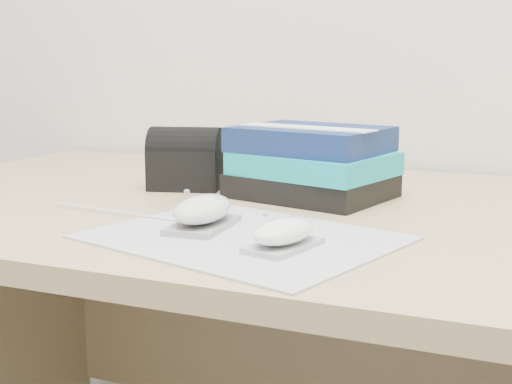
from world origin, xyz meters
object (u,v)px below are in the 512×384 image
at_px(book_stack, 312,163).
at_px(pouch, 186,159).
at_px(desk, 363,347).
at_px(mouse_front, 283,234).
at_px(mouse_rear, 203,212).

height_order(book_stack, pouch, book_stack).
height_order(desk, mouse_front, mouse_front).
xyz_separation_m(mouse_rear, book_stack, (0.06, 0.26, 0.03)).
bearing_deg(mouse_rear, book_stack, 77.73).
relative_size(mouse_rear, mouse_front, 1.13).
relative_size(desk, mouse_front, 15.21).
bearing_deg(mouse_front, pouch, 133.50).
relative_size(desk, mouse_rear, 13.43).
bearing_deg(mouse_front, book_stack, 102.91).
relative_size(desk, pouch, 12.05).
bearing_deg(desk, book_stack, 178.18).
xyz_separation_m(mouse_front, pouch, (-0.29, 0.30, 0.03)).
xyz_separation_m(book_stack, pouch, (-0.22, -0.01, -0.00)).
xyz_separation_m(desk, pouch, (-0.31, -0.01, 0.28)).
height_order(desk, mouse_rear, mouse_rear).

